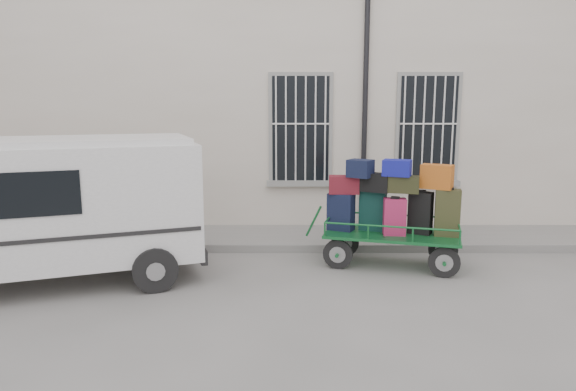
{
  "coord_description": "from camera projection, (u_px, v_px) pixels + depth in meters",
  "views": [
    {
      "loc": [
        -0.66,
        -7.99,
        2.77
      ],
      "look_at": [
        -0.67,
        1.0,
        1.17
      ],
      "focal_mm": 32.0,
      "sensor_mm": 36.0,
      "label": 1
    }
  ],
  "objects": [
    {
      "name": "sidewalk",
      "position": [
        320.0,
        238.0,
        10.5
      ],
      "size": [
        24.0,
        1.7,
        0.15
      ],
      "primitive_type": "cube",
      "color": "gray",
      "rests_on": "ground"
    },
    {
      "name": "luggage_cart",
      "position": [
        392.0,
        210.0,
        8.76
      ],
      "size": [
        2.7,
        1.58,
        1.85
      ],
      "rotation": [
        0.0,
        0.0,
        -0.27
      ],
      "color": "black",
      "rests_on": "ground"
    },
    {
      "name": "van",
      "position": [
        49.0,
        202.0,
        7.85
      ],
      "size": [
        4.83,
        3.25,
        2.26
      ],
      "rotation": [
        0.0,
        0.0,
        0.34
      ],
      "color": "white",
      "rests_on": "ground"
    },
    {
      "name": "ground",
      "position": [
        329.0,
        277.0,
        8.35
      ],
      "size": [
        80.0,
        80.0,
        0.0
      ],
      "primitive_type": "plane",
      "color": "slate",
      "rests_on": "ground"
    },
    {
      "name": "building",
      "position": [
        314.0,
        95.0,
        13.23
      ],
      "size": [
        24.0,
        5.15,
        6.0
      ],
      "color": "beige",
      "rests_on": "ground"
    }
  ]
}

